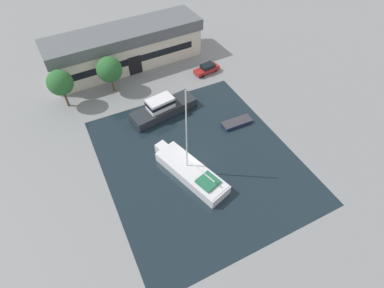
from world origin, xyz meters
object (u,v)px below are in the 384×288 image
at_px(warehouse_building, 126,47).
at_px(motor_cruiser, 163,108).
at_px(sailboat_moored, 190,171).
at_px(small_dinghy, 237,122).
at_px(quay_tree_by_water, 60,83).
at_px(quay_tree_near_building, 109,70).
at_px(parked_car, 207,69).

relative_size(warehouse_building, motor_cruiser, 2.58).
xyz_separation_m(sailboat_moored, small_dinghy, (10.33, 5.41, -0.51)).
bearing_deg(quay_tree_by_water, quay_tree_near_building, 4.03).
xyz_separation_m(quay_tree_near_building, motor_cruiser, (5.11, -8.96, -3.01)).
distance_m(parked_car, motor_cruiser, 13.07).
bearing_deg(sailboat_moored, quay_tree_by_water, 100.59).
bearing_deg(quay_tree_by_water, motor_cruiser, -33.69).
height_order(quay_tree_by_water, small_dinghy, quay_tree_by_water).
bearing_deg(small_dinghy, motor_cruiser, -127.01).
distance_m(warehouse_building, quay_tree_by_water, 14.23).
bearing_deg(small_dinghy, warehouse_building, -156.63).
bearing_deg(parked_car, small_dinghy, 161.47).
bearing_deg(quay_tree_by_water, small_dinghy, -35.58).
height_order(warehouse_building, small_dinghy, warehouse_building).
height_order(parked_car, small_dinghy, parked_car).
bearing_deg(small_dinghy, quay_tree_by_water, -124.47).
distance_m(quay_tree_near_building, motor_cruiser, 10.74).
height_order(warehouse_building, quay_tree_near_building, warehouse_building).
relative_size(quay_tree_near_building, motor_cruiser, 0.57).
relative_size(quay_tree_near_building, small_dinghy, 1.34).
height_order(warehouse_building, parked_car, warehouse_building).
bearing_deg(motor_cruiser, sailboat_moored, 163.72).
height_order(warehouse_building, sailboat_moored, sailboat_moored).
relative_size(sailboat_moored, motor_cruiser, 1.21).
bearing_deg(quay_tree_by_water, parked_car, -4.03).
bearing_deg(motor_cruiser, small_dinghy, -137.59).
distance_m(quay_tree_by_water, parked_car, 24.15).
xyz_separation_m(warehouse_building, parked_car, (11.54, -8.77, -2.61)).
relative_size(parked_car, small_dinghy, 1.05).
relative_size(quay_tree_near_building, sailboat_moored, 0.47).
bearing_deg(sailboat_moored, small_dinghy, 9.97).
distance_m(quay_tree_near_building, quay_tree_by_water, 7.55).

